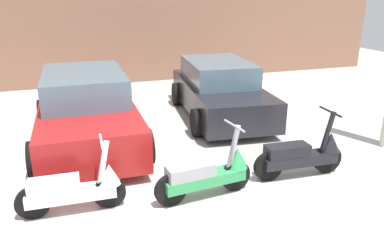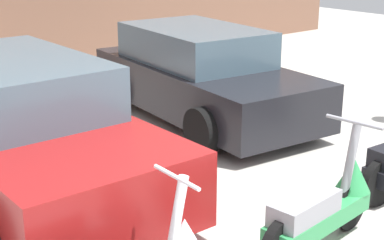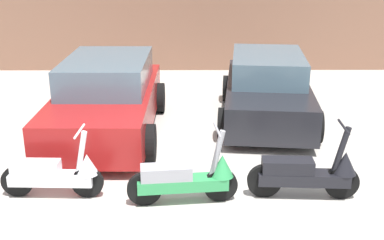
{
  "view_description": "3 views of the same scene",
  "coord_description": "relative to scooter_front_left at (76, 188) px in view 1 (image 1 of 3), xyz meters",
  "views": [
    {
      "loc": [
        -1.75,
        -3.97,
        2.93
      ],
      "look_at": [
        0.23,
        1.97,
        0.8
      ],
      "focal_mm": 35.0,
      "sensor_mm": 36.0,
      "label": 1
    },
    {
      "loc": [
        -3.8,
        -2.19,
        2.7
      ],
      "look_at": [
        0.05,
        2.51,
        0.74
      ],
      "focal_mm": 55.0,
      "sensor_mm": 36.0,
      "label": 2
    },
    {
      "loc": [
        0.09,
        -5.36,
        3.4
      ],
      "look_at": [
        0.14,
        2.5,
        0.61
      ],
      "focal_mm": 45.0,
      "sensor_mm": 36.0,
      "label": 3
    }
  ],
  "objects": [
    {
      "name": "scooter_front_right",
      "position": [
        1.89,
        -0.19,
        0.02
      ],
      "size": [
        1.56,
        0.56,
        1.09
      ],
      "rotation": [
        0.0,
        0.0,
        0.11
      ],
      "color": "black",
      "rests_on": "ground_plane"
    },
    {
      "name": "ground_plane",
      "position": [
        1.82,
        -0.89,
        -0.37
      ],
      "size": [
        28.0,
        28.0,
        0.0
      ],
      "primitive_type": "plane",
      "color": "beige"
    },
    {
      "name": "car_rear_left",
      "position": [
        0.33,
        2.64,
        0.32
      ],
      "size": [
        2.09,
        4.26,
        1.44
      ],
      "rotation": [
        0.0,
        0.0,
        -1.58
      ],
      "color": "maroon",
      "rests_on": "ground_plane"
    },
    {
      "name": "scooter_front_left",
      "position": [
        0.0,
        0.0,
        0.0
      ],
      "size": [
        1.49,
        0.53,
        1.04
      ],
      "rotation": [
        0.0,
        0.0,
        -0.03
      ],
      "color": "black",
      "rests_on": "ground_plane"
    },
    {
      "name": "scooter_front_center",
      "position": [
        3.62,
        -0.05,
        0.03
      ],
      "size": [
        1.6,
        0.58,
        1.12
      ],
      "rotation": [
        0.0,
        0.0,
        -0.05
      ],
      "color": "black",
      "rests_on": "ground_plane"
    },
    {
      "name": "wall_back",
      "position": [
        1.82,
        7.83,
        1.26
      ],
      "size": [
        19.6,
        0.12,
        3.25
      ],
      "primitive_type": "cube",
      "color": "#845B47",
      "rests_on": "ground_plane"
    },
    {
      "name": "car_rear_center",
      "position": [
        3.55,
        3.45,
        0.28
      ],
      "size": [
        2.24,
        4.12,
        1.35
      ],
      "rotation": [
        0.0,
        0.0,
        -1.68
      ],
      "color": "black",
      "rests_on": "ground_plane"
    }
  ]
}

